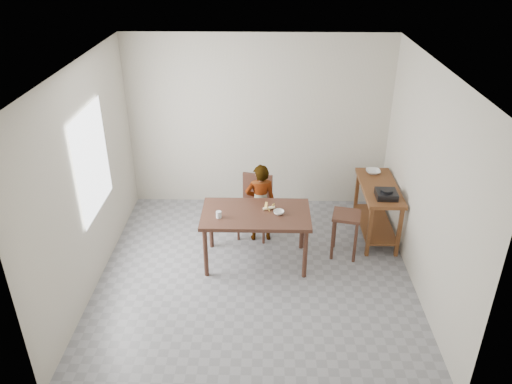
{
  "coord_description": "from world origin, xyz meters",
  "views": [
    {
      "loc": [
        0.12,
        -5.24,
        3.98
      ],
      "look_at": [
        0.0,
        0.4,
        1.0
      ],
      "focal_mm": 35.0,
      "sensor_mm": 36.0,
      "label": 1
    }
  ],
  "objects_px": {
    "dining_table": "(256,237)",
    "dining_chair": "(254,208)",
    "child": "(260,203)",
    "stool": "(345,234)",
    "prep_counter": "(377,211)"
  },
  "relations": [
    {
      "from": "prep_counter",
      "to": "stool",
      "type": "xyz_separation_m",
      "value": [
        -0.52,
        -0.51,
        -0.08
      ]
    },
    {
      "from": "dining_chair",
      "to": "stool",
      "type": "distance_m",
      "value": 1.33
    },
    {
      "from": "child",
      "to": "dining_chair",
      "type": "relative_size",
      "value": 1.31
    },
    {
      "from": "stool",
      "to": "prep_counter",
      "type": "bearing_deg",
      "value": 44.84
    },
    {
      "from": "dining_table",
      "to": "dining_chair",
      "type": "bearing_deg",
      "value": 93.33
    },
    {
      "from": "dining_table",
      "to": "stool",
      "type": "height_order",
      "value": "dining_table"
    },
    {
      "from": "dining_chair",
      "to": "child",
      "type": "bearing_deg",
      "value": -34.13
    },
    {
      "from": "prep_counter",
      "to": "child",
      "type": "distance_m",
      "value": 1.69
    },
    {
      "from": "prep_counter",
      "to": "dining_chair",
      "type": "distance_m",
      "value": 1.76
    },
    {
      "from": "dining_table",
      "to": "child",
      "type": "height_order",
      "value": "child"
    },
    {
      "from": "dining_table",
      "to": "dining_chair",
      "type": "xyz_separation_m",
      "value": [
        -0.04,
        0.65,
        0.07
      ]
    },
    {
      "from": "child",
      "to": "stool",
      "type": "distance_m",
      "value": 1.24
    },
    {
      "from": "dining_table",
      "to": "stool",
      "type": "bearing_deg",
      "value": 8.78
    },
    {
      "from": "dining_table",
      "to": "stool",
      "type": "relative_size",
      "value": 2.2
    },
    {
      "from": "prep_counter",
      "to": "child",
      "type": "relative_size",
      "value": 1.02
    }
  ]
}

